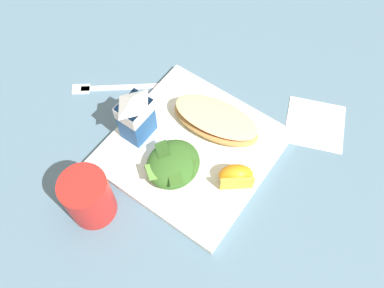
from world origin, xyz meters
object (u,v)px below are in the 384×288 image
Objects in this scene: milk_carton at (136,115)px; orange_wedge_front at (236,176)px; drinking_red_cup at (88,198)px; paper_napkin at (315,124)px; metal_fork at (110,88)px; cheesy_pizza_bread at (216,121)px; white_plate at (192,149)px; green_salad_pile at (173,164)px.

orange_wedge_front is (0.02, -0.20, -0.04)m from milk_carton.
paper_napkin is at bearing -31.29° from drinking_red_cup.
milk_carton is 0.70× the size of metal_fork.
cheesy_pizza_bread is 0.27m from drinking_red_cup.
white_plate is at bearing -20.12° from drinking_red_cup.
milk_carton is 0.20m from orange_wedge_front.
cheesy_pizza_bread is 1.63× the size of paper_napkin.
cheesy_pizza_bread is (0.06, -0.01, 0.03)m from white_plate.
white_plate is 0.11m from orange_wedge_front.
drinking_red_cup reaches higher than metal_fork.
green_salad_pile is 0.24m from metal_fork.
orange_wedge_front is 0.33m from metal_fork.
drinking_red_cup is at bearing 136.42° from orange_wedge_front.
metal_fork is at bearing 84.33° from orange_wedge_front.
white_plate is at bearing -0.40° from green_salad_pile.
green_salad_pile reaches higher than metal_fork.
metal_fork is at bearing 70.74° from green_salad_pile.
drinking_red_cup is (-0.21, -0.15, 0.05)m from metal_fork.
orange_wedge_front reaches higher than paper_napkin.
drinking_red_cup reaches higher than orange_wedge_front.
green_salad_pile is at bearing 113.97° from orange_wedge_front.
green_salad_pile is 0.11m from orange_wedge_front.
cheesy_pizza_bread is at bearing -79.75° from metal_fork.
milk_carton is 1.08× the size of drinking_red_cup.
paper_napkin is at bearing -16.53° from orange_wedge_front.
green_salad_pile is 0.94× the size of paper_napkin.
metal_fork is at bearing 100.25° from cheesy_pizza_bread.
milk_carton is at bearing 108.15° from white_plate.
orange_wedge_front is at bearing -66.03° from green_salad_pile.
drinking_red_cup reaches higher than white_plate.
milk_carton is at bearing -113.38° from metal_fork.
cheesy_pizza_bread is at bearing 129.70° from paper_napkin.
cheesy_pizza_bread is at bearing 51.28° from orange_wedge_front.
metal_fork is at bearing 84.70° from white_plate.
milk_carton is 0.16m from drinking_red_cup.
cheesy_pizza_bread is 1.63× the size of milk_carton.
cheesy_pizza_bread is 0.20m from paper_napkin.
white_plate is 4.04× the size of orange_wedge_front.
milk_carton reaches higher than cheesy_pizza_bread.
drinking_red_cup reaches higher than paper_napkin.
white_plate is at bearing 171.54° from cheesy_pizza_bread.
cheesy_pizza_bread is 0.12m from green_salad_pile.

